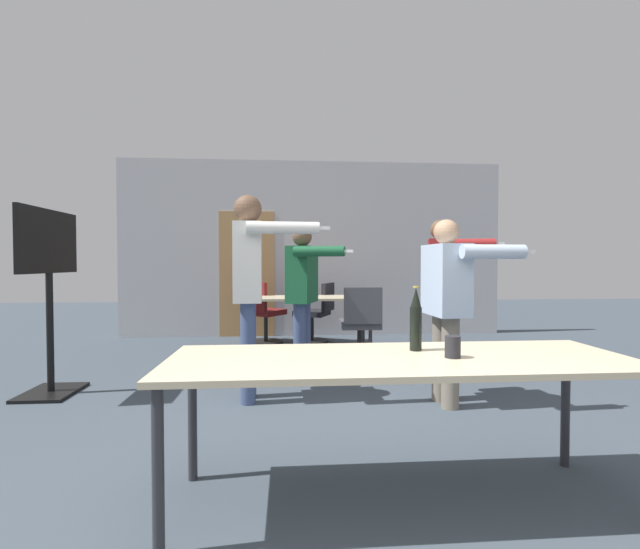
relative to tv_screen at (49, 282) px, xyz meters
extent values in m
cube|color=#BCBCC1|center=(2.61, 3.05, 0.41)|extent=(6.32, 0.10, 2.89)
cube|color=#AD7F4C|center=(1.51, 2.99, 0.00)|extent=(0.90, 0.02, 2.05)
cube|color=#C6B793|center=(2.74, -1.99, -0.30)|extent=(2.30, 0.75, 0.03)
cylinder|color=#2D2D33|center=(1.65, -2.31, -0.67)|extent=(0.05, 0.05, 0.71)
cylinder|color=#2D2D33|center=(1.65, -1.68, -0.67)|extent=(0.05, 0.05, 0.71)
cylinder|color=#2D2D33|center=(3.83, -1.68, -0.67)|extent=(0.05, 0.05, 0.71)
cube|color=#C6B793|center=(2.45, 1.77, -0.30)|extent=(1.77, 0.67, 0.03)
cylinder|color=#2D2D33|center=(1.62, 1.50, -0.67)|extent=(0.05, 0.05, 0.71)
cylinder|color=#2D2D33|center=(3.27, 1.50, -0.67)|extent=(0.05, 0.05, 0.71)
cylinder|color=#2D2D33|center=(1.62, 2.05, -0.67)|extent=(0.05, 0.05, 0.71)
cylinder|color=#2D2D33|center=(3.27, 2.05, -0.67)|extent=(0.05, 0.05, 0.71)
cube|color=black|center=(0.00, 0.00, -1.01)|extent=(0.44, 0.56, 0.03)
cylinder|color=black|center=(0.00, 0.00, -0.46)|extent=(0.06, 0.06, 1.09)
cube|color=black|center=(0.00, 0.00, 0.38)|extent=(0.04, 0.95, 0.58)
cube|color=#192342|center=(-0.02, 0.00, 0.38)|extent=(0.01, 0.87, 0.51)
cylinder|color=beige|center=(4.01, 0.97, -0.61)|extent=(0.15, 0.15, 0.83)
cylinder|color=beige|center=(3.95, 0.78, -0.61)|extent=(0.15, 0.15, 0.83)
cube|color=maroon|center=(3.98, 0.87, 0.13)|extent=(0.39, 0.53, 0.65)
sphere|color=brown|center=(3.98, 0.87, 0.57)|extent=(0.23, 0.23, 0.23)
cylinder|color=maroon|center=(4.07, 1.16, 0.11)|extent=(0.11, 0.11, 0.57)
cylinder|color=maroon|center=(4.17, 0.51, 0.39)|extent=(0.58, 0.27, 0.11)
cube|color=white|center=(4.47, 0.42, 0.39)|extent=(0.13, 0.07, 0.03)
cylinder|color=#3D4C75|center=(2.37, 0.67, -0.64)|extent=(0.13, 0.13, 0.78)
cylinder|color=#3D4C75|center=(2.31, 0.50, -0.64)|extent=(0.13, 0.13, 0.78)
cube|color=#195633|center=(2.34, 0.58, 0.05)|extent=(0.38, 0.49, 0.61)
sphere|color=brown|center=(2.34, 0.58, 0.47)|extent=(0.21, 0.21, 0.21)
cylinder|color=#195633|center=(2.43, 0.84, 0.03)|extent=(0.11, 0.11, 0.53)
cylinder|color=#195633|center=(2.50, 0.24, 0.30)|extent=(0.53, 0.27, 0.11)
cube|color=white|center=(2.77, 0.14, 0.30)|extent=(0.13, 0.07, 0.03)
cylinder|color=#3D4C75|center=(1.83, -0.23, -0.59)|extent=(0.13, 0.13, 0.87)
cylinder|color=#3D4C75|center=(1.84, -0.40, -0.59)|extent=(0.13, 0.13, 0.87)
cube|color=silver|center=(1.83, -0.32, 0.18)|extent=(0.25, 0.43, 0.69)
sphere|color=brown|center=(1.83, -0.32, 0.65)|extent=(0.24, 0.24, 0.24)
cylinder|color=silver|center=(1.82, -0.06, 0.17)|extent=(0.10, 0.10, 0.59)
cylinder|color=silver|center=(2.14, -0.56, 0.47)|extent=(0.60, 0.13, 0.10)
cube|color=white|center=(2.47, -0.55, 0.47)|extent=(0.12, 0.04, 0.03)
cylinder|color=slate|center=(3.52, -0.44, -0.65)|extent=(0.15, 0.15, 0.76)
cylinder|color=slate|center=(3.53, -0.64, -0.65)|extent=(0.15, 0.15, 0.76)
cube|color=silver|center=(3.52, -0.54, 0.04)|extent=(0.29, 0.49, 0.60)
sphere|color=tan|center=(3.52, -0.54, 0.44)|extent=(0.21, 0.21, 0.21)
cylinder|color=silver|center=(3.51, -0.25, 0.01)|extent=(0.11, 0.11, 0.52)
cylinder|color=silver|center=(3.80, -0.82, 0.27)|extent=(0.53, 0.14, 0.11)
cube|color=white|center=(4.09, -0.80, 0.27)|extent=(0.12, 0.04, 0.03)
cylinder|color=black|center=(1.85, 2.39, -1.01)|extent=(0.52, 0.52, 0.03)
cylinder|color=black|center=(1.85, 2.39, -0.80)|extent=(0.06, 0.06, 0.39)
cube|color=maroon|center=(1.85, 2.39, -0.57)|extent=(0.64, 0.64, 0.08)
cube|color=maroon|center=(1.69, 2.18, -0.32)|extent=(0.39, 0.31, 0.42)
cylinder|color=black|center=(2.55, 2.41, -1.01)|extent=(0.52, 0.52, 0.03)
cylinder|color=black|center=(2.55, 2.41, -0.81)|extent=(0.06, 0.06, 0.38)
cube|color=black|center=(2.55, 2.41, -0.58)|extent=(0.61, 0.61, 0.08)
cube|color=black|center=(2.78, 2.30, -0.33)|extent=(0.23, 0.42, 0.42)
cylinder|color=black|center=(3.05, 1.01, -1.01)|extent=(0.52, 0.52, 0.03)
cylinder|color=black|center=(3.05, 1.01, -0.80)|extent=(0.06, 0.06, 0.40)
cube|color=#4C4C51|center=(3.05, 1.01, -0.56)|extent=(0.47, 0.47, 0.08)
cube|color=#4C4C51|center=(3.04, 0.75, -0.31)|extent=(0.44, 0.07, 0.42)
cylinder|color=black|center=(2.86, -1.85, -0.17)|extent=(0.06, 0.06, 0.23)
cone|color=black|center=(2.86, -1.85, 0.00)|extent=(0.06, 0.06, 0.10)
cylinder|color=gold|center=(2.86, -1.85, 0.05)|extent=(0.03, 0.03, 0.01)
cylinder|color=#232328|center=(2.99, -2.04, -0.23)|extent=(0.08, 0.08, 0.11)
camera|label=1|loc=(2.18, -4.08, 0.18)|focal=24.00mm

